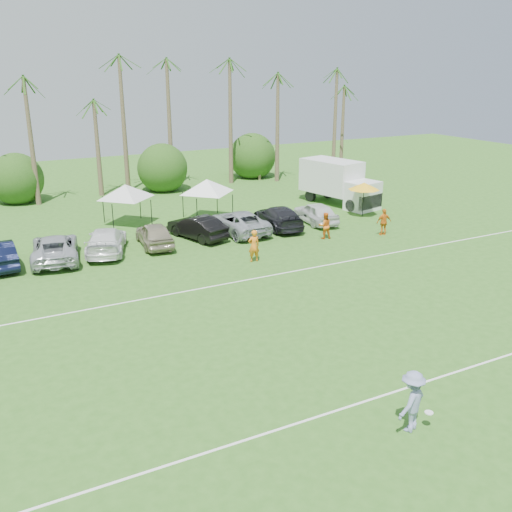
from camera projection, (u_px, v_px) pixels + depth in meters
name	position (u px, v px, depth m)	size (l,w,h in m)	color
ground	(381.00, 443.00, 16.99)	(120.00, 120.00, 0.00)	#31641E
field_lines	(257.00, 336.00, 23.71)	(80.00, 12.10, 0.01)	white
palm_tree_4	(35.00, 108.00, 44.79)	(2.40, 2.40, 8.90)	brown
palm_tree_5	(86.00, 95.00, 46.27)	(2.40, 2.40, 9.90)	brown
palm_tree_6	(133.00, 84.00, 47.75)	(2.40, 2.40, 10.90)	brown
palm_tree_7	(178.00, 73.00, 49.23)	(2.40, 2.40, 11.90)	brown
palm_tree_8	(231.00, 102.00, 52.25)	(2.40, 2.40, 8.90)	brown
palm_tree_9	(278.00, 91.00, 54.16)	(2.40, 2.40, 9.90)	brown
palm_tree_10	(322.00, 81.00, 56.08)	(2.40, 2.40, 10.90)	brown
palm_tree_11	(356.00, 72.00, 57.57)	(2.40, 2.40, 11.90)	brown
bush_tree_1	(16.00, 180.00, 46.56)	(4.00, 4.00, 4.00)	brown
bush_tree_2	(157.00, 168.00, 51.83)	(4.00, 4.00, 4.00)	brown
bush_tree_3	(255.00, 160.00, 56.21)	(4.00, 4.00, 4.00)	brown
sideline_player_a	(254.00, 246.00, 32.43)	(0.68, 0.45, 1.87)	orange
sideline_player_b	(325.00, 226.00, 36.77)	(0.84, 0.66, 1.73)	orange
sideline_player_c	(384.00, 222.00, 37.51)	(1.04, 0.43, 1.78)	orange
box_truck	(339.00, 181.00, 45.63)	(3.91, 7.10, 3.46)	white
canopy_tent_left	(125.00, 185.00, 39.33)	(4.14, 4.14, 3.35)	black
canopy_tent_right	(207.00, 179.00, 40.74)	(4.25, 4.25, 3.44)	black
market_umbrella	(364.00, 186.00, 41.63)	(2.30, 2.30, 2.56)	black
frisbee_player	(412.00, 401.00, 17.32)	(1.47, 1.15, 2.00)	#818AB7
parked_car_2	(55.00, 248.00, 32.64)	(2.50, 5.41, 1.50)	#ABAFB5
parked_car_3	(106.00, 240.00, 34.03)	(2.11, 5.19, 1.50)	white
parked_car_4	(155.00, 234.00, 35.25)	(1.78, 4.42, 1.50)	#9C9376
parked_car_5	(197.00, 227.00, 36.83)	(1.59, 4.57, 1.50)	black
parked_car_6	(239.00, 222.00, 38.04)	(2.50, 5.41, 1.50)	#A2A7AC
parked_car_7	(278.00, 217.00, 39.27)	(2.11, 5.19, 1.50)	black
parked_car_8	(316.00, 213.00, 40.43)	(1.78, 4.42, 1.50)	white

